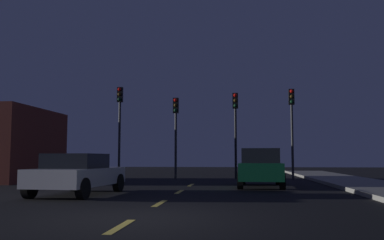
# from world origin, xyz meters

# --- Properties ---
(ground_plane) EXTENTS (80.00, 80.00, 0.00)m
(ground_plane) POSITION_xyz_m (0.00, 7.00, 0.00)
(ground_plane) COLOR black
(lane_stripe_nearest) EXTENTS (0.16, 1.60, 0.01)m
(lane_stripe_nearest) POSITION_xyz_m (0.00, -1.20, 0.00)
(lane_stripe_nearest) COLOR #EACC4C
(lane_stripe_nearest) RESTS_ON ground_plane
(lane_stripe_second) EXTENTS (0.16, 1.60, 0.01)m
(lane_stripe_second) POSITION_xyz_m (0.00, 2.60, 0.00)
(lane_stripe_second) COLOR #EACC4C
(lane_stripe_second) RESTS_ON ground_plane
(lane_stripe_third) EXTENTS (0.16, 1.60, 0.01)m
(lane_stripe_third) POSITION_xyz_m (0.00, 6.40, 0.00)
(lane_stripe_third) COLOR #EACC4C
(lane_stripe_third) RESTS_ON ground_plane
(lane_stripe_fourth) EXTENTS (0.16, 1.60, 0.01)m
(lane_stripe_fourth) POSITION_xyz_m (0.00, 10.20, 0.00)
(lane_stripe_fourth) COLOR #EACC4C
(lane_stripe_fourth) RESTS_ON ground_plane
(traffic_signal_far_left) EXTENTS (0.32, 0.38, 5.44)m
(traffic_signal_far_left) POSITION_xyz_m (-4.88, 15.60, 3.78)
(traffic_signal_far_left) COLOR #2D2D30
(traffic_signal_far_left) RESTS_ON ground_plane
(traffic_signal_center_left) EXTENTS (0.32, 0.38, 4.74)m
(traffic_signal_center_left) POSITION_xyz_m (-1.50, 15.60, 3.33)
(traffic_signal_center_left) COLOR #2D2D30
(traffic_signal_center_left) RESTS_ON ground_plane
(traffic_signal_center_right) EXTENTS (0.32, 0.38, 4.97)m
(traffic_signal_center_right) POSITION_xyz_m (1.99, 15.60, 3.48)
(traffic_signal_center_right) COLOR black
(traffic_signal_center_right) RESTS_ON ground_plane
(traffic_signal_far_right) EXTENTS (0.32, 0.38, 5.15)m
(traffic_signal_far_right) POSITION_xyz_m (5.19, 15.60, 3.59)
(traffic_signal_far_right) COLOR #2D2D30
(traffic_signal_far_right) RESTS_ON ground_plane
(car_stopped_ahead) EXTENTS (1.98, 4.33, 1.60)m
(car_stopped_ahead) POSITION_xyz_m (3.04, 9.33, 0.80)
(car_stopped_ahead) COLOR #0F4C2D
(car_stopped_ahead) RESTS_ON ground_plane
(car_adjacent_lane) EXTENTS (2.16, 4.16, 1.35)m
(car_adjacent_lane) POSITION_xyz_m (-3.14, 4.76, 0.70)
(car_adjacent_lane) COLOR silver
(car_adjacent_lane) RESTS_ON ground_plane
(street_lamp_right) EXTENTS (1.96, 0.36, 7.64)m
(street_lamp_right) POSITION_xyz_m (7.51, 7.33, 4.57)
(street_lamp_right) COLOR black
(street_lamp_right) RESTS_ON ground_plane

